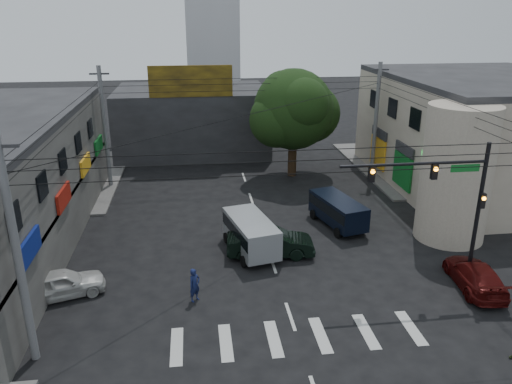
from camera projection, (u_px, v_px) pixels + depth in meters
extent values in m
plane|color=black|center=(279.00, 282.00, 25.10)|extent=(160.00, 160.00, 0.00)
cube|color=#514F4C|center=(18.00, 181.00, 39.70)|extent=(16.00, 16.00, 0.15)
cube|color=#514F4C|center=(445.00, 165.00, 43.99)|extent=(16.00, 16.00, 0.15)
cube|color=gray|center=(484.00, 134.00, 37.98)|extent=(14.00, 18.00, 8.00)
cylinder|color=gray|center=(456.00, 174.00, 28.76)|extent=(4.00, 4.00, 8.00)
cube|color=#232326|center=(192.00, 120.00, 47.82)|extent=(14.00, 10.00, 6.00)
cube|color=olive|center=(191.00, 81.00, 41.78)|extent=(7.00, 0.30, 2.60)
cylinder|color=black|center=(292.00, 150.00, 40.66)|extent=(0.70, 0.70, 4.40)
sphere|color=black|center=(293.00, 109.00, 39.53)|extent=(6.40, 6.40, 6.40)
cylinder|color=black|center=(478.00, 215.00, 24.06)|extent=(0.20, 0.20, 7.20)
cylinder|color=black|center=(415.00, 164.00, 22.72)|extent=(7.00, 0.14, 0.14)
cube|color=black|center=(434.00, 171.00, 22.98)|extent=(0.28, 0.22, 0.75)
cube|color=black|center=(372.00, 174.00, 22.62)|extent=(0.28, 0.22, 0.75)
sphere|color=orange|center=(436.00, 169.00, 22.80)|extent=(0.20, 0.20, 0.20)
sphere|color=orange|center=(373.00, 172.00, 22.44)|extent=(0.20, 0.20, 0.20)
cube|color=#0E6220|center=(465.00, 168.00, 23.12)|extent=(1.40, 0.06, 0.35)
cylinder|color=#59595B|center=(17.00, 253.00, 18.08)|extent=(0.32, 0.32, 9.20)
cylinder|color=#59595B|center=(105.00, 128.00, 37.18)|extent=(0.32, 0.32, 9.20)
cylinder|color=#59595B|center=(376.00, 121.00, 39.68)|extent=(0.32, 0.32, 9.20)
imported|color=black|center=(270.00, 242.00, 27.62)|extent=(2.46, 5.10, 1.59)
imported|color=beige|center=(61.00, 284.00, 23.64)|extent=(3.96, 4.97, 1.37)
imported|color=#450B09|center=(475.00, 275.00, 24.44)|extent=(2.93, 5.00, 1.32)
imported|color=#131A42|center=(195.00, 285.00, 23.26)|extent=(0.99, 0.99, 1.65)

